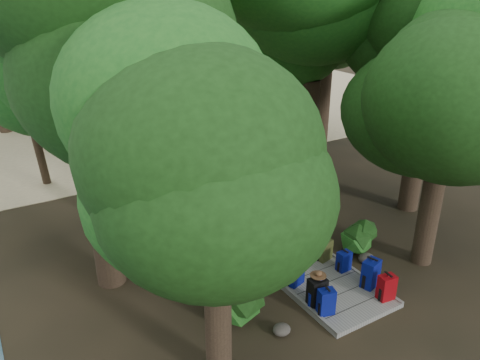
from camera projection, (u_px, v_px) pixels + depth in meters
ground at (250, 227)px, 14.12m from camera, size 120.00×120.00×0.00m
sand_beach at (102, 110)px, 26.72m from camera, size 40.00×22.00×0.02m
boardwalk at (233, 212)px, 14.88m from camera, size 2.00×12.00×0.12m
backpack_left_a at (326, 300)px, 10.16m from camera, size 0.40×0.32×0.67m
backpack_left_b at (317, 290)px, 10.43m from camera, size 0.42×0.31×0.74m
backpack_left_c at (295, 270)px, 11.14m from camera, size 0.48×0.40×0.76m
backpack_left_d at (263, 248)px, 12.23m from camera, size 0.40×0.31×0.56m
backpack_right_a at (387, 286)px, 10.63m from camera, size 0.40×0.31×0.67m
backpack_right_b at (371, 272)px, 11.05m from camera, size 0.50×0.41×0.77m
backpack_right_c at (344, 260)px, 11.71m from camera, size 0.34×0.25×0.57m
backpack_right_d at (324, 249)px, 12.16m from camera, size 0.45×0.37×0.61m
duffel_right_khaki at (317, 243)px, 12.60m from camera, size 0.43×0.65×0.43m
suitcase_on_boardwalk at (282, 264)px, 11.49m from camera, size 0.42×0.24×0.65m
lone_suitcase_on_sand at (159, 140)px, 20.60m from camera, size 0.48×0.33×0.69m
hat_brown at (318, 273)px, 10.30m from camera, size 0.37×0.37×0.11m
hat_white at (299, 253)px, 11.01m from camera, size 0.36×0.36×0.12m
kayak at (53, 146)px, 20.44m from camera, size 1.91×3.33×0.33m
sun_lounger at (194, 125)px, 22.94m from camera, size 1.21×1.84×0.57m
tree_right_a at (445, 124)px, 10.93m from camera, size 4.52×4.52×7.53m
tree_right_b at (429, 70)px, 13.53m from camera, size 5.01×5.01×8.94m
tree_right_c at (312, 43)px, 14.97m from camera, size 5.79×5.79×10.02m
tree_right_d at (326, 33)px, 17.92m from camera, size 5.45×5.45×10.00m
tree_right_e at (246, 39)px, 20.05m from camera, size 5.04×5.04×9.07m
tree_right_f at (263, 22)px, 22.47m from camera, size 5.60×5.60×10.00m
tree_left_a at (216, 212)px, 7.48m from camera, size 4.14×4.14×6.89m
tree_left_b at (87, 82)px, 9.64m from camera, size 5.47×5.47×9.85m
tree_left_c at (94, 79)px, 12.89m from camera, size 5.00×5.00×8.69m
tree_back_a at (58, 25)px, 23.12m from camera, size 5.52×5.52×9.55m
tree_back_b at (129, 26)px, 25.26m from camera, size 5.09×5.09×9.09m
tree_back_c at (174, 33)px, 27.11m from camera, size 4.48×4.48×8.06m
palm_right_a at (244, 62)px, 18.49m from camera, size 4.54×4.54×7.74m
palm_right_b at (211, 30)px, 23.06m from camera, size 4.72×4.72×9.11m
palm_right_c at (164, 55)px, 23.39m from camera, size 4.26×4.26×6.78m
palm_left_a at (26, 100)px, 15.74m from camera, size 3.93×3.93×6.25m
rock_left_a at (282, 330)px, 9.82m from camera, size 0.39×0.35×0.22m
rock_left_b at (211, 276)px, 11.61m from camera, size 0.34×0.30×0.18m
rock_left_c at (199, 230)px, 13.62m from camera, size 0.56×0.51×0.31m
rock_left_d at (138, 208)px, 15.12m from camera, size 0.28×0.26×0.16m
rock_right_a at (366, 258)px, 12.30m from camera, size 0.44×0.40×0.24m
rock_right_b at (325, 217)px, 14.37m from camera, size 0.53×0.47×0.29m
rock_right_c at (265, 196)px, 15.93m from camera, size 0.28×0.25×0.15m
rock_right_d at (264, 163)px, 18.59m from camera, size 0.60×0.54×0.33m
shrub_left_a at (240, 295)px, 10.18m from camera, size 1.24×1.24×1.11m
shrub_left_b at (169, 212)px, 14.04m from camera, size 1.01×1.01×0.91m
shrub_left_c at (120, 177)px, 16.34m from camera, size 1.18×1.18×1.06m
shrub_right_a at (366, 238)px, 12.62m from camera, size 0.98×0.98×0.88m
shrub_right_b at (276, 175)px, 16.41m from camera, size 1.21×1.21×1.09m
shrub_right_c at (221, 155)px, 18.74m from camera, size 0.90×0.90×0.81m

